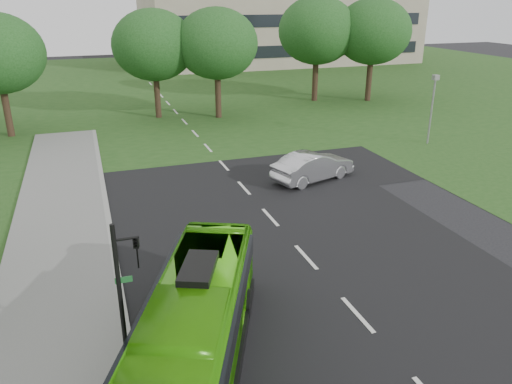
% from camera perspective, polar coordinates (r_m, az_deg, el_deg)
% --- Properties ---
extents(ground, '(160.00, 160.00, 0.00)m').
position_cam_1_polar(ground, '(18.24, 8.36, -10.28)').
color(ground, black).
rests_on(ground, ground).
extents(street_surfaces, '(120.00, 120.00, 0.15)m').
position_cam_1_polar(street_surfaces, '(38.28, -7.78, 6.89)').
color(street_surfaces, black).
rests_on(street_surfaces, ground).
extents(tree_park_b, '(6.65, 6.65, 8.72)m').
position_cam_1_polar(tree_park_b, '(42.47, -11.62, 16.12)').
color(tree_park_b, black).
rests_on(tree_park_b, ground).
extents(tree_park_c, '(6.64, 6.64, 8.82)m').
position_cam_1_polar(tree_park_c, '(41.80, -4.52, 16.53)').
color(tree_park_c, black).
rests_on(tree_park_c, ground).
extents(tree_park_d, '(7.30, 7.30, 9.66)m').
position_cam_1_polar(tree_park_d, '(49.27, 7.01, 17.83)').
color(tree_park_d, black).
rests_on(tree_park_d, ground).
extents(tree_park_e, '(7.12, 7.12, 9.49)m').
position_cam_1_polar(tree_park_e, '(50.14, 13.22, 17.41)').
color(tree_park_e, black).
rests_on(tree_park_e, ground).
extents(bus, '(5.88, 9.63, 2.66)m').
position_cam_1_polar(bus, '(13.59, -7.13, -15.82)').
color(bus, '#42AF0C').
rests_on(bus, ground).
extents(sedan, '(5.13, 3.10, 1.60)m').
position_cam_1_polar(sedan, '(27.69, 6.52, 2.94)').
color(sedan, silver).
rests_on(sedan, ground).
extents(traffic_light, '(0.71, 0.21, 4.38)m').
position_cam_1_polar(traffic_light, '(13.42, -14.77, -10.52)').
color(traffic_light, black).
rests_on(traffic_light, ground).
extents(camera_pole, '(0.45, 0.41, 4.69)m').
position_cam_1_polar(camera_pole, '(36.15, 19.55, 9.88)').
color(camera_pole, gray).
rests_on(camera_pole, ground).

